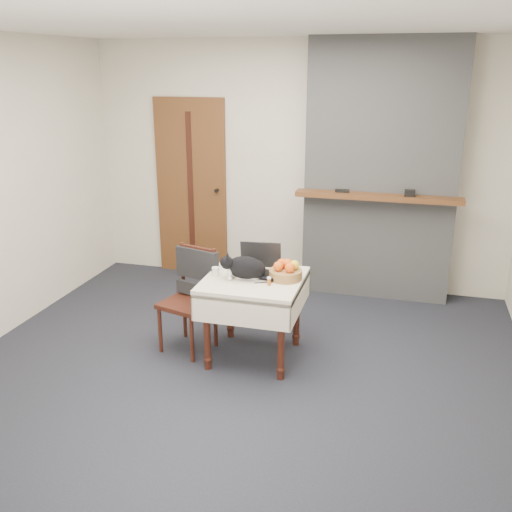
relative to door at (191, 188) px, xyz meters
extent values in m
plane|color=black|center=(1.20, -1.97, -1.00)|extent=(4.50, 4.50, 0.00)
cube|color=beige|center=(1.20, 0.03, 0.30)|extent=(4.50, 0.02, 2.60)
cube|color=white|center=(1.20, -1.97, 1.60)|extent=(4.50, 4.00, 0.02)
cube|color=brown|center=(0.00, 0.00, 0.00)|extent=(0.82, 0.05, 2.00)
cube|color=#38190F|center=(0.00, -0.03, 0.00)|extent=(0.06, 0.01, 1.70)
cylinder|color=black|center=(0.32, -0.04, 0.00)|extent=(0.04, 0.06, 0.04)
cube|color=gray|center=(2.10, -0.12, 0.30)|extent=(1.50, 0.30, 2.60)
cube|color=brown|center=(2.10, -0.36, 0.10)|extent=(1.62, 0.18, 0.05)
cube|color=black|center=(1.75, -0.36, 0.14)|extent=(0.14, 0.04, 0.03)
cube|color=black|center=(2.40, -0.36, 0.16)|extent=(0.10, 0.07, 0.06)
cylinder|color=#38190F|center=(0.94, -2.13, -0.68)|extent=(0.06, 0.06, 0.64)
sphere|color=#38190F|center=(0.94, -2.13, -0.92)|extent=(0.07, 0.07, 0.07)
cylinder|color=#38190F|center=(1.54, -2.13, -0.68)|extent=(0.06, 0.06, 0.64)
sphere|color=#38190F|center=(1.54, -2.13, -0.92)|extent=(0.07, 0.07, 0.07)
cylinder|color=#38190F|center=(0.94, -1.53, -0.68)|extent=(0.06, 0.06, 0.64)
sphere|color=#38190F|center=(0.94, -1.53, -0.92)|extent=(0.07, 0.07, 0.07)
cylinder|color=#38190F|center=(1.54, -1.53, -0.68)|extent=(0.06, 0.06, 0.64)
sphere|color=#38190F|center=(1.54, -1.53, -0.92)|extent=(0.07, 0.07, 0.07)
cube|color=beige|center=(1.24, -1.83, -0.33)|extent=(0.78, 0.78, 0.06)
cube|color=beige|center=(1.24, -2.22, -0.44)|extent=(0.78, 0.01, 0.22)
cube|color=beige|center=(1.24, -1.45, -0.44)|extent=(0.78, 0.01, 0.22)
cube|color=beige|center=(0.86, -1.83, -0.44)|extent=(0.01, 0.78, 0.22)
cube|color=beige|center=(1.63, -1.83, -0.44)|extent=(0.01, 0.78, 0.22)
cube|color=#B7B7BC|center=(1.27, -1.77, -0.29)|extent=(0.36, 0.27, 0.02)
cube|color=black|center=(1.27, -1.77, -0.28)|extent=(0.30, 0.19, 0.00)
cube|color=black|center=(1.25, -1.63, -0.17)|extent=(0.34, 0.10, 0.23)
cube|color=#AEDDFF|center=(1.25, -1.63, -0.17)|extent=(0.31, 0.09, 0.21)
ellipsoid|color=black|center=(1.18, -1.86, -0.21)|extent=(0.33, 0.25, 0.19)
ellipsoid|color=black|center=(1.27, -1.83, -0.22)|extent=(0.19, 0.20, 0.15)
sphere|color=black|center=(1.04, -1.91, -0.16)|extent=(0.13, 0.13, 0.11)
ellipsoid|color=white|center=(1.01, -1.92, -0.19)|extent=(0.06, 0.07, 0.05)
ellipsoid|color=white|center=(1.07, -1.90, -0.24)|extent=(0.06, 0.07, 0.07)
cone|color=black|center=(1.06, -1.93, -0.11)|extent=(0.05, 0.05, 0.04)
cone|color=black|center=(1.04, -1.87, -0.11)|extent=(0.05, 0.05, 0.04)
cylinder|color=black|center=(1.34, -1.88, -0.28)|extent=(0.16, 0.04, 0.03)
sphere|color=white|center=(1.07, -1.93, -0.28)|extent=(0.04, 0.04, 0.04)
sphere|color=white|center=(1.05, -1.86, -0.28)|extent=(0.04, 0.04, 0.04)
cylinder|color=silver|center=(0.93, -1.86, -0.27)|extent=(0.06, 0.06, 0.07)
cylinder|color=#A34F14|center=(1.40, -1.95, -0.27)|extent=(0.03, 0.03, 0.05)
cylinder|color=white|center=(1.40, -1.95, -0.24)|extent=(0.03, 0.03, 0.01)
cylinder|color=olive|center=(1.49, -1.78, -0.26)|extent=(0.27, 0.27, 0.07)
sphere|color=#E55B13|center=(1.44, -1.81, -0.19)|extent=(0.08, 0.08, 0.08)
sphere|color=#E55B13|center=(1.54, -1.82, -0.19)|extent=(0.08, 0.08, 0.08)
sphere|color=#E55B13|center=(1.49, -1.73, -0.19)|extent=(0.08, 0.08, 0.08)
sphere|color=yellow|center=(1.56, -1.75, -0.19)|extent=(0.08, 0.08, 0.08)
sphere|color=#E55B13|center=(1.45, -1.74, -0.19)|extent=(0.08, 0.08, 0.08)
cube|color=black|center=(1.39, -1.84, -0.30)|extent=(0.14, 0.03, 0.01)
cube|color=#38190F|center=(0.67, -1.85, -0.58)|extent=(0.48, 0.48, 0.04)
cylinder|color=#38190F|center=(0.46, -1.97, -0.79)|extent=(0.03, 0.03, 0.42)
cylinder|color=#38190F|center=(0.78, -2.06, -0.79)|extent=(0.03, 0.03, 0.42)
cylinder|color=#38190F|center=(0.55, -1.65, -0.79)|extent=(0.03, 0.03, 0.42)
cylinder|color=#38190F|center=(0.88, -1.74, -0.79)|extent=(0.03, 0.03, 0.42)
cylinder|color=#38190F|center=(0.55, -1.65, -0.35)|extent=(0.03, 0.03, 0.47)
cylinder|color=#38190F|center=(0.88, -1.74, -0.35)|extent=(0.03, 0.03, 0.47)
cube|color=#38190F|center=(0.71, -1.69, -0.25)|extent=(0.33, 0.12, 0.26)
cube|color=black|center=(0.71, -1.70, -0.27)|extent=(0.41, 0.17, 0.26)
camera|label=1|loc=(2.39, -5.96, 1.32)|focal=40.00mm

